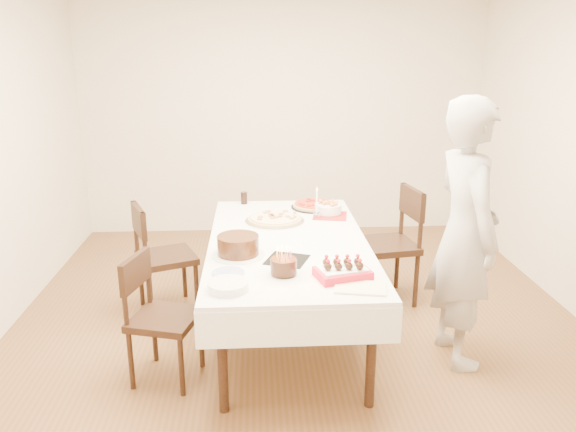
{
  "coord_description": "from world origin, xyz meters",
  "views": [
    {
      "loc": [
        -0.32,
        -3.87,
        2.11
      ],
      "look_at": [
        -0.09,
        -0.02,
        0.93
      ],
      "focal_mm": 35.0,
      "sensor_mm": 36.0,
      "label": 1
    }
  ],
  "objects": [
    {
      "name": "cola_glass",
      "position": [
        -0.42,
        0.97,
        0.8
      ],
      "size": [
        0.07,
        0.07,
        0.11
      ],
      "primitive_type": "cylinder",
      "rotation": [
        0.0,
        0.0,
        -0.17
      ],
      "color": "black",
      "rests_on": "dining_table"
    },
    {
      "name": "strawberry_box",
      "position": [
        0.2,
        -0.73,
        0.79
      ],
      "size": [
        0.37,
        0.29,
        0.08
      ],
      "primitive_type": null,
      "rotation": [
        0.0,
        0.0,
        0.26
      ],
      "color": "red",
      "rests_on": "dining_table"
    },
    {
      "name": "chair_left_dessert",
      "position": [
        -0.92,
        -0.58,
        0.43
      ],
      "size": [
        0.54,
        0.54,
        0.85
      ],
      "primitive_type": null,
      "rotation": [
        0.0,
        0.0,
        2.87
      ],
      "color": "black",
      "rests_on": "floor"
    },
    {
      "name": "china_plate",
      "position": [
        -0.5,
        -0.62,
        0.75
      ],
      "size": [
        0.26,
        0.26,
        0.01
      ],
      "primitive_type": "cylinder",
      "rotation": [
        0.0,
        0.0,
        -0.39
      ],
      "color": "white",
      "rests_on": "dining_table"
    },
    {
      "name": "taper_candle",
      "position": [
        0.17,
        0.5,
        0.88
      ],
      "size": [
        0.06,
        0.06,
        0.26
      ],
      "primitive_type": "cylinder",
      "rotation": [
        0.0,
        0.0,
        0.07
      ],
      "color": "white",
      "rests_on": "dining_table"
    },
    {
      "name": "shaker_pair",
      "position": [
        -0.01,
        0.38,
        0.79
      ],
      "size": [
        0.09,
        0.09,
        0.08
      ],
      "primitive_type": null,
      "rotation": [
        0.0,
        0.0,
        0.38
      ],
      "color": "white",
      "rests_on": "dining_table"
    },
    {
      "name": "pasta_bowl",
      "position": [
        0.29,
        0.62,
        0.79
      ],
      "size": [
        0.29,
        0.29,
        0.07
      ],
      "primitive_type": "cylinder",
      "rotation": [
        0.0,
        0.0,
        0.38
      ],
      "color": "white",
      "rests_on": "dining_table"
    },
    {
      "name": "chair_right_savory",
      "position": [
        0.77,
        0.51,
        0.49
      ],
      "size": [
        0.58,
        0.58,
        0.99
      ],
      "primitive_type": null,
      "rotation": [
        0.0,
        0.0,
        0.16
      ],
      "color": "black",
      "rests_on": "floor"
    },
    {
      "name": "pizza_white",
      "position": [
        -0.17,
        0.42,
        0.77
      ],
      "size": [
        0.62,
        0.62,
        0.04
      ],
      "primitive_type": "cylinder",
      "rotation": [
        0.0,
        0.0,
        0.38
      ],
      "color": "beige",
      "rests_on": "dining_table"
    },
    {
      "name": "box_lid",
      "position": [
        0.28,
        -0.89,
        0.75
      ],
      "size": [
        0.33,
        0.25,
        0.02
      ],
      "primitive_type": "cube",
      "rotation": [
        0.0,
        0.0,
        -0.2
      ],
      "color": "beige",
      "rests_on": "dining_table"
    },
    {
      "name": "birthday_cake",
      "position": [
        -0.15,
        -0.66,
        0.84
      ],
      "size": [
        0.21,
        0.21,
        0.16
      ],
      "primitive_type": "cylinder",
      "rotation": [
        0.0,
        0.0,
        0.39
      ],
      "color": "#36180E",
      "rests_on": "dining_table"
    },
    {
      "name": "pizza_pepperoni",
      "position": [
        0.18,
        0.81,
        0.77
      ],
      "size": [
        0.46,
        0.46,
        0.04
      ],
      "primitive_type": "cylinder",
      "rotation": [
        0.0,
        0.0,
        -0.2
      ],
      "color": "red",
      "rests_on": "dining_table"
    },
    {
      "name": "wall_front",
      "position": [
        0.0,
        -2.5,
        1.35
      ],
      "size": [
        4.5,
        0.04,
        2.7
      ],
      "primitive_type": "cube",
      "color": "beige",
      "rests_on": "floor"
    },
    {
      "name": "dining_table",
      "position": [
        -0.09,
        -0.02,
        0.38
      ],
      "size": [
        1.51,
        2.31,
        0.75
      ],
      "primitive_type": "cube",
      "rotation": [
        0.0,
        0.0,
        -0.18
      ],
      "color": "white",
      "rests_on": "floor"
    },
    {
      "name": "plate_stack",
      "position": [
        -0.49,
        -0.86,
        0.77
      ],
      "size": [
        0.3,
        0.3,
        0.05
      ],
      "primitive_type": "cylinder",
      "rotation": [
        0.0,
        0.0,
        0.29
      ],
      "color": "white",
      "rests_on": "dining_table"
    },
    {
      "name": "floor",
      "position": [
        0.0,
        0.0,
        0.0
      ],
      "size": [
        5.0,
        5.0,
        0.0
      ],
      "primitive_type": "plane",
      "color": "brown",
      "rests_on": "ground"
    },
    {
      "name": "wall_back",
      "position": [
        0.0,
        2.5,
        1.35
      ],
      "size": [
        4.5,
        0.04,
        2.7
      ],
      "primitive_type": "cube",
      "color": "beige",
      "rests_on": "floor"
    },
    {
      "name": "cake_board",
      "position": [
        -0.12,
        -0.42,
        0.75
      ],
      "size": [
        0.33,
        0.33,
        0.01
      ],
      "primitive_type": "cube",
      "rotation": [
        0.0,
        0.0,
        -0.37
      ],
      "color": "black",
      "rests_on": "dining_table"
    },
    {
      "name": "chair_left_savory",
      "position": [
        -1.05,
        0.42,
        0.46
      ],
      "size": [
        0.62,
        0.62,
        0.93
      ],
      "primitive_type": null,
      "rotation": [
        0.0,
        0.0,
        3.53
      ],
      "color": "black",
      "rests_on": "floor"
    },
    {
      "name": "layer_cake",
      "position": [
        -0.44,
        -0.31,
        0.82
      ],
      "size": [
        0.42,
        0.42,
        0.14
      ],
      "primitive_type": "cylinder",
      "rotation": [
        0.0,
        0.0,
        0.2
      ],
      "color": "#371C0D",
      "rests_on": "dining_table"
    },
    {
      "name": "person",
      "position": [
        1.06,
        -0.42,
        0.91
      ],
      "size": [
        0.49,
        0.7,
        1.82
      ],
      "primitive_type": "imported",
      "rotation": [
        0.0,
        0.0,
        1.65
      ],
      "color": "beige",
      "rests_on": "floor"
    },
    {
      "name": "red_placemat",
      "position": [
        0.29,
        0.55,
        0.75
      ],
      "size": [
        0.32,
        0.32,
        0.01
      ],
      "primitive_type": "cube",
      "rotation": [
        0.0,
        0.0,
        -0.18
      ],
      "color": "#B21E1E",
      "rests_on": "dining_table"
    }
  ]
}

